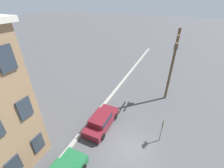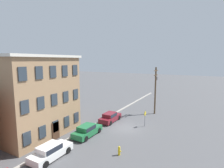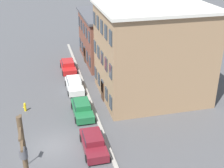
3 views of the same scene
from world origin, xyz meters
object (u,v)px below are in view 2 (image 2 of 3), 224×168
object	(u,v)px
car_white	(51,151)
car_maroon	(110,117)
car_green	(87,130)
caution_sign	(145,116)
fire_hydrant	(119,151)
utility_pole	(155,88)

from	to	relation	value
car_white	car_maroon	world-z (taller)	same
car_white	car_green	distance (m)	5.95
car_white	caution_sign	xyz separation A→B (m)	(12.62, -5.50, 0.85)
car_green	fire_hydrant	world-z (taller)	car_green
car_white	utility_pole	size ratio (longest dim) A/B	0.52
car_maroon	utility_pole	xyz separation A→B (m)	(7.60, -5.07, 4.01)
utility_pole	car_white	bearing A→B (deg)	165.55
car_white	car_green	xyz separation A→B (m)	(5.95, 0.00, 0.00)
caution_sign	utility_pole	bearing A→B (deg)	3.69
car_maroon	caution_sign	distance (m)	5.62
utility_pole	fire_hydrant	world-z (taller)	utility_pole
car_maroon	fire_hydrant	distance (m)	10.00
car_maroon	utility_pole	distance (m)	9.97
car_white	car_maroon	bearing A→B (deg)	0.08
car_green	caution_sign	xyz separation A→B (m)	(6.67, -5.50, 0.85)
car_white	car_green	bearing A→B (deg)	0.03
caution_sign	car_maroon	bearing A→B (deg)	96.56
car_green	utility_pole	bearing A→B (deg)	-20.33
fire_hydrant	caution_sign	bearing A→B (deg)	1.40
caution_sign	fire_hydrant	distance (m)	8.90
car_green	car_white	bearing A→B (deg)	-179.97
car_maroon	car_green	bearing A→B (deg)	-179.86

